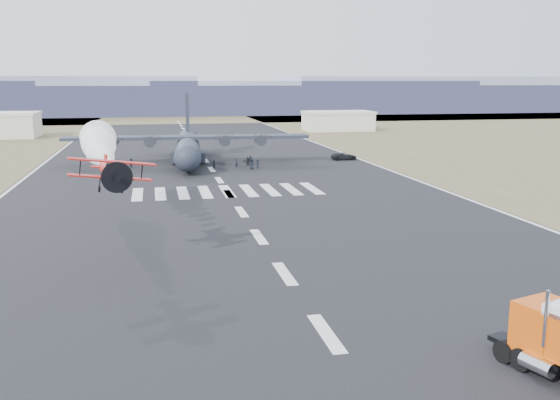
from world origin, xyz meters
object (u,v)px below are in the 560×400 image
object	(u,v)px
crew_a	(185,161)
aerobatic_biplane	(110,171)
transport_aircraft	(188,145)
crew_f	(248,162)
crew_d	(251,161)
crew_c	(258,163)
support_vehicle	(344,156)
crew_b	(131,163)
crew_e	(252,164)
crew_h	(214,165)
crew_g	(236,163)
hangar_right	(338,121)

from	to	relation	value
crew_a	aerobatic_biplane	bearing A→B (deg)	-58.54
transport_aircraft	crew_f	distance (m)	12.40
crew_d	crew_c	bearing A→B (deg)	-49.97
support_vehicle	crew_b	bearing A→B (deg)	95.08
crew_c	crew_e	world-z (taller)	crew_e
support_vehicle	crew_a	world-z (taller)	crew_a
crew_a	crew_h	xyz separation A→B (m)	(4.69, -5.11, -0.07)
crew_g	crew_h	size ratio (longest dim) A/B	0.98
aerobatic_biplane	crew_h	xyz separation A→B (m)	(13.60, 54.92, -7.01)
crew_a	crew_b	distance (m)	9.27
transport_aircraft	crew_b	world-z (taller)	transport_aircraft
transport_aircraft	crew_a	size ratio (longest dim) A/B	24.95
crew_e	aerobatic_biplane	bearing A→B (deg)	-143.02
aerobatic_biplane	crew_c	distance (m)	59.83
crew_b	crew_a	bearing A→B (deg)	-126.51
support_vehicle	aerobatic_biplane	bearing A→B (deg)	148.12
transport_aircraft	crew_e	xyz separation A→B (m)	(10.13, -10.89, -2.35)
support_vehicle	crew_f	xyz separation A→B (m)	(-19.57, -5.42, 0.15)
crew_d	crew_f	size ratio (longest dim) A/B	1.08
hangar_right	crew_g	size ratio (longest dim) A/B	13.00
crew_c	crew_h	size ratio (longest dim) A/B	0.96
crew_c	crew_g	world-z (taller)	crew_g
crew_a	crew_d	world-z (taller)	crew_d
crew_d	crew_h	distance (m)	7.54
crew_h	crew_b	bearing A→B (deg)	114.91
transport_aircraft	crew_c	size ratio (longest dim) A/B	28.25
support_vehicle	crew_f	distance (m)	20.31
aerobatic_biplane	crew_g	xyz separation A→B (m)	(17.59, 56.51, -7.03)
crew_b	crew_e	bearing A→B (deg)	-143.30
hangar_right	crew_f	distance (m)	84.84
transport_aircraft	crew_g	size ratio (longest dim) A/B	27.84
aerobatic_biplane	crew_h	distance (m)	57.01
crew_c	crew_h	distance (m)	7.61
crew_f	crew_h	world-z (taller)	crew_f
aerobatic_biplane	crew_h	bearing A→B (deg)	69.51
crew_c	transport_aircraft	bearing A→B (deg)	4.76
crew_f	crew_b	bearing A→B (deg)	-153.99
crew_c	crew_f	world-z (taller)	crew_f
crew_c	crew_a	bearing A→B (deg)	24.07
support_vehicle	crew_f	world-z (taller)	crew_f
support_vehicle	crew_c	bearing A→B (deg)	113.71
crew_f	hangar_right	bearing A→B (deg)	93.55
crew_c	crew_d	distance (m)	2.89
crew_c	hangar_right	bearing A→B (deg)	-71.73
hangar_right	crew_a	xyz separation A→B (m)	(-50.24, -73.21, -2.13)
aerobatic_biplane	crew_b	size ratio (longest dim) A/B	4.12
crew_b	crew_g	distance (m)	18.27
aerobatic_biplane	transport_aircraft	distance (m)	65.83
crew_a	support_vehicle	bearing A→B (deg)	46.45
crew_h	crew_c	bearing A→B (deg)	-40.89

